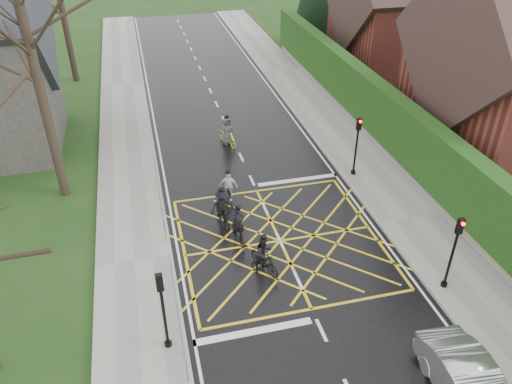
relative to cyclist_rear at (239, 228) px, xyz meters
name	(u,v)px	position (x,y,z in m)	size (l,w,h in m)	color
ground	(280,241)	(1.65, -0.57, -0.54)	(120.00, 120.00, 0.00)	black
road	(280,241)	(1.65, -0.57, -0.54)	(9.00, 80.00, 0.01)	black
sidewalk_right	(409,219)	(7.65, -0.57, -0.47)	(3.00, 80.00, 0.15)	gray
sidewalk_left	(135,262)	(-4.35, -0.57, -0.47)	(3.00, 80.00, 0.15)	gray
stone_wall	(385,148)	(9.40, 5.43, -0.19)	(0.50, 38.00, 0.70)	slate
hedge	(390,118)	(9.40, 5.43, 1.56)	(0.90, 38.00, 2.80)	#0E340F
house_far	(406,13)	(16.40, 17.43, 3.82)	(9.80, 8.80, 10.30)	maroon
tree_near	(25,27)	(-7.35, 5.43, 7.37)	(9.24, 9.24, 11.44)	black
railing_south	(177,307)	(-3.00, -4.07, 0.24)	(0.05, 5.04, 1.03)	slate
railing_north	(159,190)	(-3.00, 3.43, 0.25)	(0.05, 6.04, 1.03)	slate
traffic_light_ne	(356,147)	(6.75, 3.63, 1.12)	(0.24, 0.31, 3.21)	black
traffic_light_se	(452,254)	(6.75, -4.77, 1.12)	(0.24, 0.31, 3.21)	black
traffic_light_sw	(164,312)	(-3.45, -5.06, 1.12)	(0.24, 0.31, 3.21)	black
cyclist_rear	(239,228)	(0.00, 0.00, 0.00)	(0.66, 1.73, 1.67)	black
cyclist_back	(264,257)	(0.54, -2.13, 0.09)	(1.10, 1.72, 1.68)	black
cyclist_mid	(223,210)	(-0.42, 1.31, 0.12)	(1.13, 1.91, 1.80)	black
cyclist_front	(229,190)	(0.18, 2.96, 0.06)	(1.02, 1.69, 1.64)	black
cyclist_lead	(227,134)	(1.25, 8.64, 0.07)	(1.16, 1.92, 1.76)	#B59816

